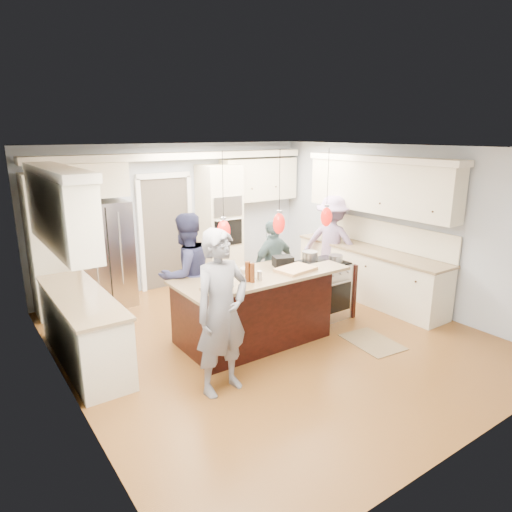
{
  "coord_description": "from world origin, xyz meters",
  "views": [
    {
      "loc": [
        -3.67,
        -4.91,
        2.9
      ],
      "look_at": [
        0.0,
        0.35,
        1.15
      ],
      "focal_mm": 32.0,
      "sensor_mm": 36.0,
      "label": 1
    }
  ],
  "objects": [
    {
      "name": "cutting_board",
      "position": [
        0.08,
        -0.47,
        1.14
      ],
      "size": [
        0.55,
        0.43,
        0.04
      ],
      "primitive_type": "cube",
      "rotation": [
        0.0,
        0.0,
        0.16
      ],
      "color": "tan",
      "rests_on": "kitchen_island"
    },
    {
      "name": "beer_bottle_b",
      "position": [
        -0.67,
        -0.54,
        1.24
      ],
      "size": [
        0.08,
        0.08,
        0.24
      ],
      "primitive_type": "cylinder",
      "rotation": [
        0.0,
        0.0,
        0.29
      ],
      "color": "#4C230D",
      "rests_on": "kitchen_island"
    },
    {
      "name": "drink_can",
      "position": [
        -0.55,
        -0.51,
        1.18
      ],
      "size": [
        0.08,
        0.08,
        0.12
      ],
      "primitive_type": "cylinder",
      "rotation": [
        0.0,
        0.0,
        0.36
      ],
      "color": "#B7B7BC",
      "rests_on": "kitchen_island"
    },
    {
      "name": "beer_bottle_a",
      "position": [
        -0.94,
        -0.44,
        1.23
      ],
      "size": [
        0.06,
        0.06,
        0.22
      ],
      "primitive_type": "cylinder",
      "rotation": [
        0.0,
        0.0,
        0.02
      ],
      "color": "#4C230D",
      "rests_on": "kitchen_island"
    },
    {
      "name": "room_shell",
      "position": [
        0.0,
        0.0,
        1.82
      ],
      "size": [
        5.54,
        6.04,
        2.72
      ],
      "color": "#B2BCC6",
      "rests_on": "ground"
    },
    {
      "name": "person_far_right",
      "position": [
        0.7,
        0.85,
        0.77
      ],
      "size": [
        0.94,
        0.48,
        1.53
      ],
      "primitive_type": "imported",
      "rotation": [
        0.0,
        0.0,
        3.26
      ],
      "color": "#4C686A",
      "rests_on": "ground"
    },
    {
      "name": "kitchen_island",
      "position": [
        -0.25,
        0.07,
        0.49
      ],
      "size": [
        2.1,
        1.46,
        1.12
      ],
      "color": "black",
      "rests_on": "ground"
    },
    {
      "name": "back_upper_cabinets",
      "position": [
        -0.75,
        2.76,
        1.67
      ],
      "size": [
        5.3,
        0.61,
        2.54
      ],
      "color": "beige",
      "rests_on": "ground"
    },
    {
      "name": "pot_large",
      "position": [
        1.04,
        0.34,
        0.99
      ],
      "size": [
        0.25,
        0.25,
        0.15
      ],
      "primitive_type": "cylinder",
      "color": "#B7B7BC",
      "rests_on": "island_range"
    },
    {
      "name": "pot_small",
      "position": [
        1.32,
        0.04,
        0.97
      ],
      "size": [
        0.22,
        0.22,
        0.11
      ],
      "primitive_type": "cylinder",
      "color": "#B7B7BC",
      "rests_on": "island_range"
    },
    {
      "name": "refrigerator",
      "position": [
        -1.55,
        2.64,
        0.9
      ],
      "size": [
        0.9,
        0.7,
        1.8
      ],
      "primitive_type": "cube",
      "color": "#B7B7BC",
      "rests_on": "ground"
    },
    {
      "name": "ground_plane",
      "position": [
        0.0,
        0.0,
        0.0
      ],
      "size": [
        6.0,
        6.0,
        0.0
      ],
      "primitive_type": "plane",
      "color": "brown",
      "rests_on": "ground"
    },
    {
      "name": "person_bar_end",
      "position": [
        -1.28,
        -0.82,
        0.96
      ],
      "size": [
        0.75,
        0.53,
        1.91
      ],
      "primitive_type": "imported",
      "rotation": [
        0.0,
        0.0,
        0.12
      ],
      "color": "slate",
      "rests_on": "ground"
    },
    {
      "name": "island_range",
      "position": [
        1.16,
        0.15,
        0.46
      ],
      "size": [
        0.82,
        0.71,
        0.92
      ],
      "color": "#B7B7BC",
      "rests_on": "ground"
    },
    {
      "name": "pendant_lights",
      "position": [
        -0.25,
        -0.51,
        1.8
      ],
      "size": [
        1.75,
        0.15,
        1.03
      ],
      "color": "black",
      "rests_on": "ground"
    },
    {
      "name": "left_cabinets",
      "position": [
        -2.44,
        0.8,
        1.06
      ],
      "size": [
        0.64,
        2.3,
        2.51
      ],
      "color": "beige",
      "rests_on": "ground"
    },
    {
      "name": "person_range_side",
      "position": [
        2.25,
        1.08,
        0.89
      ],
      "size": [
        1.14,
        1.32,
        1.77
      ],
      "primitive_type": "imported",
      "rotation": [
        0.0,
        0.0,
        2.08
      ],
      "color": "gray",
      "rests_on": "ground"
    },
    {
      "name": "beer_bottle_c",
      "position": [
        -0.71,
        -0.48,
        1.25
      ],
      "size": [
        0.08,
        0.08,
        0.26
      ],
      "primitive_type": "cylinder",
      "rotation": [
        0.0,
        0.0,
        0.34
      ],
      "color": "#4C230D",
      "rests_on": "kitchen_island"
    },
    {
      "name": "water_bottle",
      "position": [
        -0.97,
        -0.52,
        1.28
      ],
      "size": [
        0.09,
        0.09,
        0.32
      ],
      "primitive_type": "cylinder",
      "rotation": [
        0.0,
        0.0,
        -0.29
      ],
      "color": "silver",
      "rests_on": "kitchen_island"
    },
    {
      "name": "floor_rug",
      "position": [
        1.09,
        -0.98,
        0.01
      ],
      "size": [
        0.66,
        0.9,
        0.01
      ],
      "primitive_type": "cube",
      "rotation": [
        0.0,
        0.0,
        -0.11
      ],
      "color": "olive",
      "rests_on": "ground"
    },
    {
      "name": "oven_column",
      "position": [
        0.75,
        2.67,
        1.15
      ],
      "size": [
        0.72,
        0.69,
        2.3
      ],
      "color": "beige",
      "rests_on": "ground"
    },
    {
      "name": "person_far_left",
      "position": [
        -0.88,
        0.85,
        0.9
      ],
      "size": [
        0.96,
        0.8,
        1.8
      ],
      "primitive_type": "imported",
      "rotation": [
        0.0,
        0.0,
        3.29
      ],
      "color": "#282A4E",
      "rests_on": "ground"
    },
    {
      "name": "right_counter_run",
      "position": [
        2.44,
        0.3,
        1.06
      ],
      "size": [
        0.64,
        3.1,
        2.51
      ],
      "color": "beige",
      "rests_on": "ground"
    }
  ]
}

